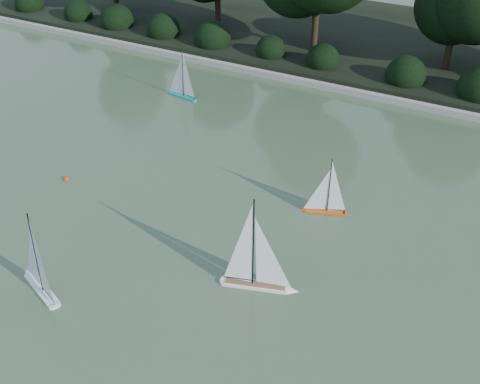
# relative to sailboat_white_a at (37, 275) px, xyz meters

# --- Properties ---
(ground) EXTENTS (80.00, 80.00, 0.00)m
(ground) POSITION_rel_sailboat_white_a_xyz_m (3.07, 1.18, -0.27)
(ground) COLOR #3F5030
(ground) RESTS_ON ground
(pond_coping) EXTENTS (40.00, 0.35, 0.18)m
(pond_coping) POSITION_rel_sailboat_white_a_xyz_m (3.07, 10.18, -0.18)
(pond_coping) COLOR gray
(pond_coping) RESTS_ON ground
(far_bank) EXTENTS (40.00, 8.00, 0.30)m
(far_bank) POSITION_rel_sailboat_white_a_xyz_m (3.07, 14.18, -0.12)
(far_bank) COLOR black
(far_bank) RESTS_ON ground
(shrub_hedge) EXTENTS (29.10, 1.10, 1.10)m
(shrub_hedge) POSITION_rel_sailboat_white_a_xyz_m (3.07, 11.08, 0.18)
(shrub_hedge) COLOR black
(shrub_hedge) RESTS_ON ground
(sailboat_white_a) EXTENTS (1.23, 0.65, 1.73)m
(sailboat_white_a) POSITION_rel_sailboat_white_a_xyz_m (0.00, 0.00, 0.00)
(sailboat_white_a) COLOR white
(sailboat_white_a) RESTS_ON ground
(sailboat_white_b) EXTENTS (1.38, 0.60, 1.90)m
(sailboat_white_b) POSITION_rel_sailboat_white_a_xyz_m (3.37, 1.82, 0.02)
(sailboat_white_b) COLOR white
(sailboat_white_b) RESTS_ON ground
(sailboat_orange) EXTENTS (0.98, 0.48, 1.37)m
(sailboat_orange) POSITION_rel_sailboat_white_a_xyz_m (3.44, 4.38, -0.06)
(sailboat_orange) COLOR #D85312
(sailboat_orange) RESTS_ON ground
(sailboat_teal) EXTENTS (1.10, 0.33, 1.50)m
(sailboat_teal) POSITION_rel_sailboat_white_a_xyz_m (-2.13, 7.72, -0.04)
(sailboat_teal) COLOR #119083
(sailboat_teal) RESTS_ON ground
(race_buoy) EXTENTS (0.14, 0.14, 0.14)m
(race_buoy) POSITION_rel_sailboat_white_a_xyz_m (-1.97, 2.87, -0.27)
(race_buoy) COLOR red
(race_buoy) RESTS_ON ground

